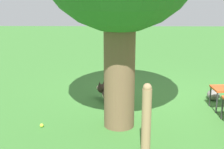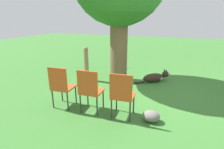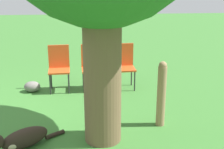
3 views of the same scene
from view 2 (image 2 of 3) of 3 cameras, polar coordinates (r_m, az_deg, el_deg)
name	(u,v)px [view 2 (image 2 of 3)]	position (r m, az deg, el deg)	size (l,w,h in m)	color
ground_plane	(146,89)	(5.12, 10.97, -4.72)	(30.00, 30.00, 0.00)	#38702D
dog	(156,77)	(5.71, 14.09, -0.90)	(0.78, 1.03, 0.40)	#2D231C
fence_post	(86,63)	(5.69, -8.39, 3.60)	(0.14, 0.14, 1.09)	#937551
red_chair_0	(122,93)	(3.44, 3.31, -6.08)	(0.44, 0.46, 0.96)	#D14C1E
red_chair_1	(90,89)	(3.67, -7.25, -4.62)	(0.44, 0.46, 0.96)	#D14C1E
red_chair_2	(61,85)	(4.00, -16.27, -3.25)	(0.44, 0.46, 0.96)	#D14C1E
tennis_ball	(127,68)	(7.11, 4.88, 2.29)	(0.07, 0.07, 0.07)	#CCE033
garden_rock	(151,116)	(3.61, 12.66, -13.12)	(0.27, 0.34, 0.22)	slate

